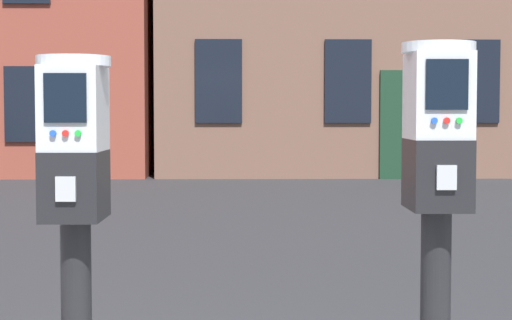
# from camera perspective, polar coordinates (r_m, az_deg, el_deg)

# --- Properties ---
(parking_meter_near_kerb) EXTENTS (0.22, 0.25, 1.35)m
(parking_meter_near_kerb) POSITION_cam_1_polar(r_m,az_deg,el_deg) (2.59, -11.85, -2.55)
(parking_meter_near_kerb) COLOR black
(parking_meter_near_kerb) RESTS_ON sidewalk_slab
(parking_meter_twin_adjacent) EXTENTS (0.22, 0.25, 1.39)m
(parking_meter_twin_adjacent) POSITION_cam_1_polar(r_m,az_deg,el_deg) (2.61, 11.85, -1.87)
(parking_meter_twin_adjacent) COLOR black
(parking_meter_twin_adjacent) RESTS_ON sidewalk_slab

